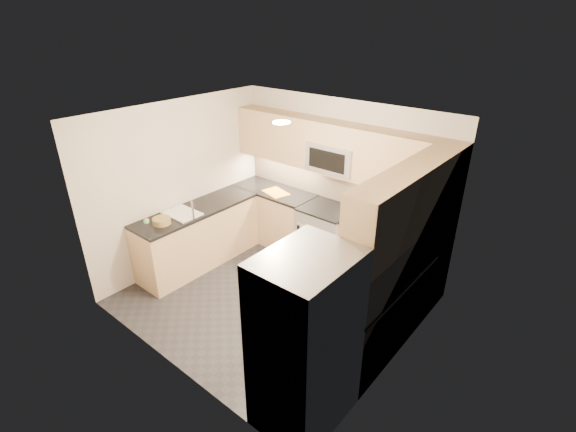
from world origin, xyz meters
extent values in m
cube|color=#232328|center=(0.00, 0.00, 0.00)|extent=(3.60, 3.20, 0.00)
cube|color=beige|center=(0.00, 0.00, 2.50)|extent=(3.60, 3.20, 0.02)
cube|color=beige|center=(0.00, 1.60, 1.25)|extent=(3.60, 0.02, 2.50)
cube|color=beige|center=(0.00, -1.60, 1.25)|extent=(3.60, 0.02, 2.50)
cube|color=beige|center=(-1.80, 0.00, 1.25)|extent=(0.02, 3.20, 2.50)
cube|color=beige|center=(1.80, 0.00, 1.25)|extent=(0.02, 3.20, 2.50)
cube|color=tan|center=(-1.09, 1.30, 0.45)|extent=(1.42, 0.60, 0.90)
cube|color=tan|center=(1.09, 1.30, 0.45)|extent=(1.42, 0.60, 0.90)
cube|color=tan|center=(1.50, 0.15, 0.45)|extent=(0.60, 1.70, 0.90)
cube|color=tan|center=(-1.50, 0.00, 0.45)|extent=(0.60, 2.00, 0.90)
cube|color=black|center=(-1.09, 1.30, 0.92)|extent=(1.42, 0.63, 0.04)
cube|color=black|center=(1.09, 1.30, 0.92)|extent=(1.42, 0.63, 0.04)
cube|color=black|center=(1.50, 0.15, 0.92)|extent=(0.63, 1.70, 0.04)
cube|color=black|center=(-1.50, 0.00, 0.92)|extent=(0.63, 2.00, 0.04)
cube|color=tan|center=(0.00, 1.43, 1.83)|extent=(3.60, 0.35, 0.75)
cube|color=tan|center=(1.62, 0.28, 1.83)|extent=(0.35, 1.95, 0.75)
cube|color=tan|center=(0.00, 1.60, 1.20)|extent=(3.60, 0.01, 0.51)
cube|color=tan|center=(1.80, 0.45, 1.20)|extent=(0.01, 2.30, 0.51)
cube|color=#9EA1A6|center=(0.00, 1.28, 0.46)|extent=(0.76, 0.65, 0.91)
cube|color=black|center=(0.00, 1.28, 0.92)|extent=(0.76, 0.65, 0.03)
cube|color=black|center=(0.00, 0.95, 0.45)|extent=(0.62, 0.02, 0.45)
cylinder|color=#B2B5BA|center=(0.00, 0.93, 0.72)|extent=(0.60, 0.02, 0.02)
cube|color=#ACAFB5|center=(0.00, 1.40, 1.70)|extent=(0.76, 0.40, 0.40)
cube|color=black|center=(0.00, 1.20, 1.70)|extent=(0.60, 0.01, 0.28)
cube|color=#929599|center=(1.45, -1.15, 0.90)|extent=(0.70, 0.90, 1.80)
cylinder|color=#B2B5BA|center=(1.08, -1.33, 0.95)|extent=(0.02, 0.02, 1.20)
cylinder|color=#B2B5BA|center=(1.08, -0.97, 0.95)|extent=(0.02, 0.02, 1.20)
cube|color=white|center=(-1.50, -0.25, 0.88)|extent=(0.52, 0.38, 0.16)
cylinder|color=silver|center=(-1.24, -0.25, 1.08)|extent=(0.03, 0.03, 0.28)
cylinder|color=#56B74E|center=(1.57, 1.17, 1.01)|extent=(0.31, 0.31, 0.15)
cube|color=orange|center=(-0.97, 1.21, 0.95)|extent=(0.49, 0.40, 0.01)
cylinder|color=#9F844A|center=(-1.46, -0.62, 0.98)|extent=(0.29, 0.29, 0.09)
sphere|color=maroon|center=(-1.51, -0.83, 1.05)|extent=(0.08, 0.08, 0.08)
sphere|color=#55C65D|center=(-1.48, -0.84, 1.05)|extent=(0.07, 0.07, 0.07)
cube|color=white|center=(-0.14, 0.91, 0.55)|extent=(0.17, 0.03, 0.33)
camera|label=1|loc=(3.16, -3.46, 3.57)|focal=26.00mm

